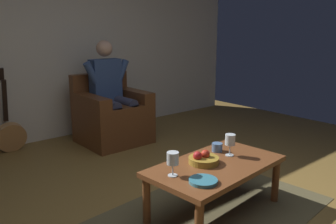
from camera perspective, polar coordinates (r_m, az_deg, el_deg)
name	(u,v)px	position (r m, az deg, el deg)	size (l,w,h in m)	color
ground_plane	(202,223)	(2.73, 5.61, -17.98)	(7.18, 7.18, 0.00)	brown
wall_back	(47,38)	(4.73, -19.55, 11.57)	(6.38, 0.06, 2.66)	beige
rug	(214,211)	(2.90, 7.73, -15.99)	(1.80, 1.21, 0.01)	brown
armchair	(112,117)	(4.49, -9.34, -0.82)	(0.80, 0.77, 0.88)	brown
person_seated	(111,89)	(4.41, -9.48, 3.83)	(0.65, 0.62, 1.30)	#334A77
coffee_table	(216,170)	(2.74, 7.96, -9.56)	(1.15, 0.70, 0.41)	brown
guitar	(10,134)	(4.52, -24.83, -3.31)	(0.35, 0.25, 1.00)	#B47C45
wine_glass_near	(230,141)	(2.86, 10.32, -4.76)	(0.08, 0.08, 0.18)	silver
wine_glass_far	(173,160)	(2.44, 0.80, -7.95)	(0.09, 0.09, 0.18)	silver
fruit_bowl	(203,159)	(2.70, 5.91, -7.83)	(0.24, 0.24, 0.11)	olive
decorative_dish	(203,181)	(2.39, 5.89, -11.36)	(0.20, 0.20, 0.02)	teal
candle_jar	(217,147)	(2.98, 8.20, -5.83)	(0.09, 0.09, 0.07)	#4E6D96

